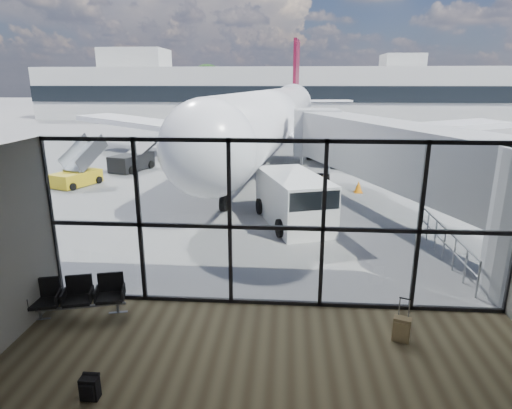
# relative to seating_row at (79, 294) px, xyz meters

# --- Properties ---
(ground) EXTENTS (220.00, 220.00, 0.00)m
(ground) POSITION_rel_seating_row_xyz_m (5.03, 40.87, -0.57)
(ground) COLOR slate
(ground) RESTS_ON ground
(lounge_shell) EXTENTS (12.02, 8.01, 4.51)m
(lounge_shell) POSITION_rel_seating_row_xyz_m (5.03, -3.93, 2.08)
(lounge_shell) COLOR brown
(lounge_shell) RESTS_ON ground
(glass_curtain_wall) EXTENTS (12.10, 0.12, 4.50)m
(glass_curtain_wall) POSITION_rel_seating_row_xyz_m (5.03, 0.87, 1.68)
(glass_curtain_wall) COLOR white
(glass_curtain_wall) RESTS_ON ground
(jet_bridge) EXTENTS (8.00, 16.50, 4.33)m
(jet_bridge) POSITION_rel_seating_row_xyz_m (9.93, 7.95, 2.19)
(jet_bridge) COLOR gray
(jet_bridge) RESTS_ON ground
(apron_railing) EXTENTS (0.06, 5.46, 1.11)m
(apron_railing) POSITION_rel_seating_row_xyz_m (10.63, 4.37, 0.15)
(apron_railing) COLOR gray
(apron_railing) RESTS_ON ground
(far_terminal) EXTENTS (80.00, 12.20, 11.00)m
(far_terminal) POSITION_rel_seating_row_xyz_m (4.45, 62.84, 3.64)
(far_terminal) COLOR #B3B3AE
(far_terminal) RESTS_ON ground
(tree_0) EXTENTS (4.95, 4.95, 7.12)m
(tree_0) POSITION_rel_seating_row_xyz_m (-39.97, 72.87, 4.06)
(tree_0) COLOR #382619
(tree_0) RESTS_ON ground
(tree_1) EXTENTS (5.61, 5.61, 8.07)m
(tree_1) POSITION_rel_seating_row_xyz_m (-33.97, 72.87, 4.69)
(tree_1) COLOR #382619
(tree_1) RESTS_ON ground
(tree_2) EXTENTS (6.27, 6.27, 9.03)m
(tree_2) POSITION_rel_seating_row_xyz_m (-27.97, 72.87, 5.31)
(tree_2) COLOR #382619
(tree_2) RESTS_ON ground
(tree_3) EXTENTS (4.95, 4.95, 7.12)m
(tree_3) POSITION_rel_seating_row_xyz_m (-21.97, 72.87, 4.06)
(tree_3) COLOR #382619
(tree_3) RESTS_ON ground
(tree_4) EXTENTS (5.61, 5.61, 8.07)m
(tree_4) POSITION_rel_seating_row_xyz_m (-15.97, 72.87, 4.69)
(tree_4) COLOR #382619
(tree_4) RESTS_ON ground
(tree_5) EXTENTS (6.27, 6.27, 9.03)m
(tree_5) POSITION_rel_seating_row_xyz_m (-9.97, 72.87, 5.31)
(tree_5) COLOR #382619
(tree_5) RESTS_ON ground
(seating_row) EXTENTS (2.31, 1.18, 1.02)m
(seating_row) POSITION_rel_seating_row_xyz_m (0.00, 0.00, 0.00)
(seating_row) COLOR gray
(seating_row) RESTS_ON ground
(backpack) EXTENTS (0.34, 0.31, 0.51)m
(backpack) POSITION_rel_seating_row_xyz_m (1.64, -3.01, -0.32)
(backpack) COLOR black
(backpack) RESTS_ON ground
(suitcase) EXTENTS (0.45, 0.38, 1.05)m
(suitcase) POSITION_rel_seating_row_xyz_m (8.01, -0.64, -0.25)
(suitcase) COLOR olive
(suitcase) RESTS_ON ground
(airliner) EXTENTS (34.95, 40.63, 10.48)m
(airliner) POSITION_rel_seating_row_xyz_m (4.13, 24.92, 2.63)
(airliner) COLOR white
(airliner) RESTS_ON ground
(service_van) EXTENTS (3.47, 5.19, 2.08)m
(service_van) POSITION_rel_seating_row_xyz_m (5.62, 7.79, 0.50)
(service_van) COLOR silver
(service_van) RESTS_ON ground
(belt_loader) EXTENTS (2.62, 4.44, 1.94)m
(belt_loader) POSITION_rel_seating_row_xyz_m (-5.20, 18.49, 0.08)
(belt_loader) COLOR black
(belt_loader) RESTS_ON ground
(mobile_stairs) EXTENTS (2.55, 3.51, 2.25)m
(mobile_stairs) POSITION_rel_seating_row_xyz_m (-6.91, 13.94, -0.03)
(mobile_stairs) COLOR gold
(mobile_stairs) RESTS_ON ground
(traffic_cone_a) EXTENTS (0.36, 0.36, 0.52)m
(traffic_cone_a) POSITION_rel_seating_row_xyz_m (5.67, 15.11, -0.32)
(traffic_cone_a) COLOR red
(traffic_cone_a) RESTS_ON ground
(traffic_cone_b) EXTENTS (0.48, 0.48, 0.69)m
(traffic_cone_b) POSITION_rel_seating_row_xyz_m (7.50, 15.61, -0.24)
(traffic_cone_b) COLOR #CE6B0A
(traffic_cone_b) RESTS_ON ground
(traffic_cone_c) EXTENTS (0.46, 0.46, 0.66)m
(traffic_cone_c) POSITION_rel_seating_row_xyz_m (9.18, 13.41, -0.26)
(traffic_cone_c) COLOR orange
(traffic_cone_c) RESTS_ON ground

